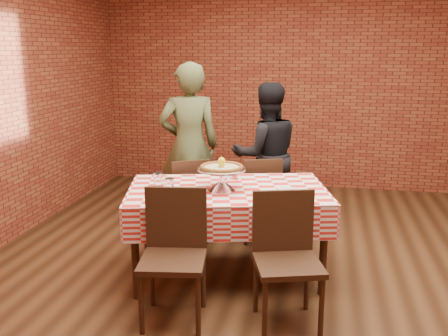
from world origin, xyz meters
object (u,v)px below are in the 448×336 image
at_px(diner_black, 266,155).
at_px(diner_olive, 189,146).
at_px(chair_near_right, 288,263).
at_px(chair_far_right, 259,198).
at_px(pizza_stand, 222,179).
at_px(pizza, 222,168).
at_px(water_glass_left, 169,186).
at_px(condiment_caddy, 233,171).
at_px(chair_near_left, 173,259).
at_px(chair_far_left, 187,199).
at_px(table, 227,232).
at_px(water_glass_right, 158,180).

bearing_deg(diner_black, diner_olive, -6.48).
relative_size(chair_near_right, chair_far_right, 1.07).
xyz_separation_m(pizza_stand, chair_near_right, (0.60, -0.66, -0.39)).
xyz_separation_m(pizza_stand, chair_far_right, (0.19, 0.92, -0.42)).
xyz_separation_m(pizza, chair_far_right, (0.19, 0.92, -0.51)).
height_order(pizza_stand, pizza, pizza).
distance_m(water_glass_left, condiment_caddy, 0.68).
xyz_separation_m(chair_near_left, chair_far_left, (-0.31, 1.48, -0.03)).
bearing_deg(table, chair_far_right, 80.20).
bearing_deg(table, chair_far_left, 128.66).
bearing_deg(table, diner_black, 82.68).
xyz_separation_m(pizza, diner_olive, (-0.59, 1.17, -0.07)).
bearing_deg(condiment_caddy, chair_far_right, 82.13).
xyz_separation_m(pizza_stand, diner_olive, (-0.59, 1.17, 0.03)).
bearing_deg(diner_olive, diner_black, 171.23).
distance_m(table, pizza_stand, 0.48).
bearing_deg(pizza_stand, chair_near_right, -47.94).
bearing_deg(chair_far_left, chair_near_right, 97.40).
relative_size(pizza_stand, chair_near_left, 0.44).
bearing_deg(pizza, diner_olive, 116.81).
xyz_separation_m(water_glass_left, chair_near_left, (0.20, -0.59, -0.36)).
bearing_deg(pizza_stand, diner_olive, 116.81).
distance_m(table, diner_black, 1.38).
xyz_separation_m(table, chair_near_right, (0.56, -0.71, 0.08)).
xyz_separation_m(water_glass_right, diner_black, (0.74, 1.37, -0.05)).
relative_size(table, pizza, 4.55).
height_order(table, chair_near_right, chair_near_right).
bearing_deg(water_glass_right, chair_far_right, 51.82).
relative_size(chair_near_left, chair_far_right, 1.08).
relative_size(water_glass_right, chair_near_right, 0.13).
relative_size(chair_near_right, chair_far_left, 1.07).
height_order(chair_near_left, chair_far_right, chair_near_left).
height_order(pizza, chair_near_left, pizza).
bearing_deg(water_glass_left, diner_olive, 98.57).
bearing_deg(pizza_stand, table, 50.50).
xyz_separation_m(water_glass_left, diner_olive, (-0.20, 1.34, 0.06)).
distance_m(pizza, diner_black, 1.39).
bearing_deg(table, pizza, -129.50).
bearing_deg(chair_far_right, table, 59.76).
height_order(pizza, condiment_caddy, pizza).
xyz_separation_m(condiment_caddy, chair_far_right, (0.16, 0.56, -0.41)).
bearing_deg(pizza, table, 50.50).
distance_m(pizza, water_glass_left, 0.44).
bearing_deg(chair_far_left, diner_olive, -109.61).
bearing_deg(chair_far_left, diner_black, -168.93).
xyz_separation_m(pizza, chair_near_right, (0.60, -0.66, -0.48)).
bearing_deg(water_glass_left, pizza, 23.94).
height_order(table, chair_near_left, chair_near_left).
xyz_separation_m(pizza, condiment_caddy, (0.03, 0.36, -0.11)).
relative_size(pizza_stand, chair_far_right, 0.47).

